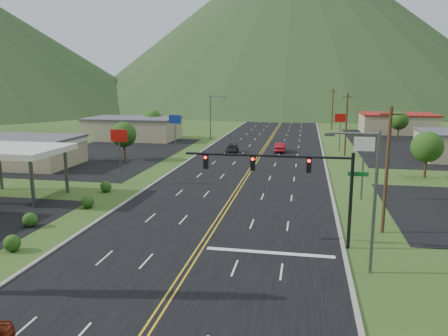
% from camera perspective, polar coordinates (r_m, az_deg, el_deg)
% --- Properties ---
extents(traffic_signal, '(13.10, 0.43, 7.00)m').
position_cam_1_polar(traffic_signal, '(31.67, 9.14, -0.78)').
color(traffic_signal, black).
rests_on(traffic_signal, ground).
extents(streetlight_east, '(3.28, 0.25, 9.00)m').
position_cam_1_polar(streetlight_east, '(28.09, 18.52, -3.10)').
color(streetlight_east, '#59595E').
rests_on(streetlight_east, ground).
extents(streetlight_west, '(3.28, 0.25, 9.00)m').
position_cam_1_polar(streetlight_west, '(89.26, -1.59, 7.00)').
color(streetlight_west, '#59595E').
rests_on(streetlight_west, ground).
extents(gas_canopy, '(10.00, 8.00, 5.30)m').
position_cam_1_polar(gas_canopy, '(49.20, -25.90, 1.97)').
color(gas_canopy, white).
rests_on(gas_canopy, ground).
extents(building_west_mid, '(14.40, 10.40, 4.10)m').
position_cam_1_polar(building_west_mid, '(68.20, -24.58, 2.17)').
color(building_west_mid, tan).
rests_on(building_west_mid, ground).
extents(building_west_far, '(18.40, 11.40, 4.50)m').
position_cam_1_polar(building_west_far, '(92.48, -11.82, 5.10)').
color(building_west_far, tan).
rests_on(building_west_far, ground).
extents(building_east_far, '(16.40, 12.40, 4.50)m').
position_cam_1_polar(building_east_far, '(109.41, 21.68, 5.47)').
color(building_east_far, tan).
rests_on(building_east_far, ground).
extents(pole_sign_west_a, '(2.00, 0.18, 6.40)m').
position_cam_1_polar(pole_sign_west_a, '(51.99, -13.53, 3.44)').
color(pole_sign_west_a, '#59595E').
rests_on(pole_sign_west_a, ground).
extents(pole_sign_west_b, '(2.00, 0.18, 6.40)m').
position_cam_1_polar(pole_sign_west_b, '(72.49, -6.43, 5.83)').
color(pole_sign_west_b, '#59595E').
rests_on(pole_sign_west_b, ground).
extents(pole_sign_east_a, '(2.00, 0.18, 6.40)m').
position_cam_1_polar(pole_sign_east_a, '(45.87, 17.82, 2.20)').
color(pole_sign_east_a, '#59595E').
rests_on(pole_sign_east_a, ground).
extents(pole_sign_east_b, '(2.00, 0.18, 6.40)m').
position_cam_1_polar(pole_sign_east_b, '(77.50, 14.99, 5.87)').
color(pole_sign_east_b, '#59595E').
rests_on(pole_sign_east_b, ground).
extents(tree_west_a, '(3.84, 3.84, 5.82)m').
position_cam_1_polar(tree_west_a, '(68.16, -12.98, 4.28)').
color(tree_west_a, '#382314').
rests_on(tree_west_a, ground).
extents(tree_west_b, '(3.84, 3.84, 5.82)m').
position_cam_1_polar(tree_west_b, '(94.97, -9.26, 6.33)').
color(tree_west_b, '#382314').
rests_on(tree_west_b, ground).
extents(tree_east_a, '(3.84, 3.84, 5.82)m').
position_cam_1_polar(tree_east_a, '(59.42, 25.00, 2.51)').
color(tree_east_a, '#382314').
rests_on(tree_east_a, ground).
extents(tree_east_b, '(3.84, 3.84, 5.82)m').
position_cam_1_polar(tree_east_b, '(97.16, 21.90, 5.78)').
color(tree_east_b, '#382314').
rests_on(tree_east_b, ground).
extents(utility_pole_a, '(1.60, 0.28, 10.00)m').
position_cam_1_polar(utility_pole_a, '(36.18, 20.49, -0.18)').
color(utility_pole_a, '#382314').
rests_on(utility_pole_a, ground).
extents(utility_pole_b, '(1.60, 0.28, 10.00)m').
position_cam_1_polar(utility_pole_b, '(72.57, 15.67, 5.55)').
color(utility_pole_b, '#382314').
rests_on(utility_pole_b, ground).
extents(utility_pole_c, '(1.60, 0.28, 10.00)m').
position_cam_1_polar(utility_pole_c, '(112.36, 13.98, 7.53)').
color(utility_pole_c, '#382314').
rests_on(utility_pole_c, ground).
extents(utility_pole_d, '(1.60, 0.28, 10.00)m').
position_cam_1_polar(utility_pole_d, '(152.26, 13.17, 8.47)').
color(utility_pole_d, '#382314').
rests_on(utility_pole_d, ground).
extents(mountain_n, '(220.00, 220.00, 85.00)m').
position_cam_1_polar(mountain_n, '(239.06, 9.33, 18.53)').
color(mountain_n, '#1F3518').
rests_on(mountain_n, ground).
extents(car_dark_mid, '(2.12, 4.78, 1.36)m').
position_cam_1_polar(car_dark_mid, '(72.56, 1.06, 2.43)').
color(car_dark_mid, black).
rests_on(car_dark_mid, ground).
extents(car_red_far, '(1.70, 4.79, 1.58)m').
position_cam_1_polar(car_red_far, '(74.75, 7.38, 2.68)').
color(car_red_far, maroon).
rests_on(car_red_far, ground).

